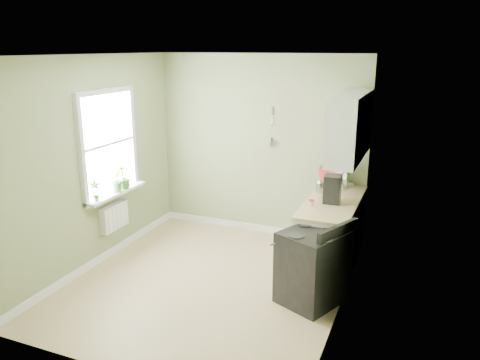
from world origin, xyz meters
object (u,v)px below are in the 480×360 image
at_px(kettle, 319,186).
at_px(coffee_maker, 332,190).
at_px(stove, 313,266).
at_px(stand_mixer, 344,177).

relative_size(kettle, coffee_maker, 0.49).
distance_m(stove, kettle, 1.35).
bearing_deg(kettle, stand_mixer, 56.12).
distance_m(stove, coffee_maker, 1.08).
bearing_deg(coffee_maker, stand_mixer, 88.92).
bearing_deg(stove, kettle, 100.74).
distance_m(stove, stand_mixer, 1.70).
height_order(stove, coffee_maker, coffee_maker).
relative_size(stove, stand_mixer, 2.67).
bearing_deg(stand_mixer, coffee_maker, -91.08).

